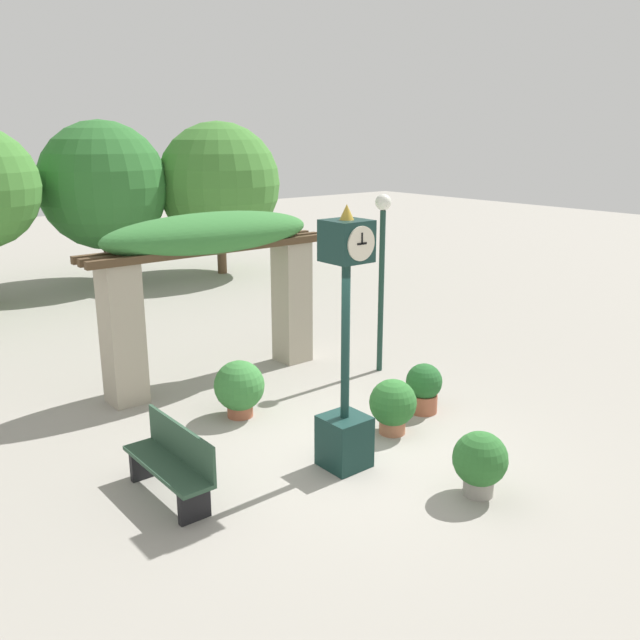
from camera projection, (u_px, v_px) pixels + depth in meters
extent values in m
plane|color=gray|center=(353.00, 451.00, 9.23)|extent=(60.00, 60.00, 0.00)
cube|color=#14332D|center=(344.00, 441.00, 8.74)|extent=(0.55, 0.55, 0.68)
cylinder|color=#14332D|center=(345.00, 343.00, 8.39)|extent=(0.11, 0.11, 1.97)
cylinder|color=gold|center=(346.00, 263.00, 8.12)|extent=(0.18, 0.18, 0.04)
cube|color=#14332D|center=(346.00, 241.00, 8.04)|extent=(0.50, 0.50, 0.50)
cylinder|color=beige|center=(361.00, 244.00, 7.85)|extent=(0.41, 0.02, 0.41)
cylinder|color=beige|center=(332.00, 238.00, 8.24)|extent=(0.41, 0.02, 0.41)
cube|color=black|center=(362.00, 244.00, 7.84)|extent=(0.14, 0.01, 0.02)
cube|color=black|center=(362.00, 238.00, 7.82)|extent=(0.02, 0.01, 0.13)
cone|color=gold|center=(347.00, 212.00, 7.95)|extent=(0.18, 0.18, 0.19)
cube|color=#A89E89|center=(122.00, 334.00, 10.61)|extent=(0.55, 0.55, 2.27)
cube|color=#A89E89|center=(292.00, 302.00, 12.63)|extent=(0.55, 0.55, 2.27)
cube|color=#4C3823|center=(220.00, 250.00, 11.09)|extent=(4.48, 0.12, 0.12)
cube|color=#4C3823|center=(211.00, 247.00, 11.30)|extent=(4.48, 0.12, 0.12)
cube|color=#4C3823|center=(203.00, 245.00, 11.50)|extent=(4.48, 0.12, 0.12)
ellipsoid|color=#387A38|center=(211.00, 233.00, 11.23)|extent=(3.82, 1.15, 0.70)
cylinder|color=#9E563D|center=(240.00, 410.00, 10.33)|extent=(0.39, 0.39, 0.21)
sphere|color=#387A38|center=(239.00, 386.00, 10.23)|extent=(0.77, 0.77, 0.77)
cylinder|color=#B26B4C|center=(392.00, 426.00, 9.76)|extent=(0.38, 0.38, 0.21)
sphere|color=#2D6B2D|center=(393.00, 403.00, 9.66)|extent=(0.68, 0.68, 0.68)
cylinder|color=#9E563D|center=(423.00, 403.00, 10.48)|extent=(0.44, 0.44, 0.29)
sphere|color=#235B28|center=(424.00, 381.00, 10.39)|extent=(0.56, 0.56, 0.56)
cylinder|color=gray|center=(478.00, 486.00, 8.10)|extent=(0.36, 0.36, 0.22)
sphere|color=#2D6B2D|center=(480.00, 459.00, 8.00)|extent=(0.66, 0.66, 0.66)
cube|color=#2D4C38|center=(167.00, 466.00, 7.94)|extent=(0.42, 1.57, 0.05)
cube|color=#2D4C38|center=(181.00, 442.00, 7.99)|extent=(0.04, 1.57, 0.45)
cube|color=black|center=(145.00, 463.00, 8.47)|extent=(0.38, 0.08, 0.39)
cube|color=black|center=(194.00, 505.00, 7.53)|extent=(0.38, 0.08, 0.39)
cylinder|color=#19382D|center=(381.00, 293.00, 11.97)|extent=(0.10, 0.10, 2.90)
sphere|color=white|center=(383.00, 202.00, 11.55)|extent=(0.28, 0.28, 0.28)
cylinder|color=brown|center=(109.00, 256.00, 19.52)|extent=(0.28, 0.28, 1.50)
sphere|color=#2D6B2D|center=(103.00, 185.00, 18.98)|extent=(3.58, 3.58, 3.58)
cylinder|color=brown|center=(222.00, 250.00, 20.67)|extent=(0.28, 0.28, 1.43)
sphere|color=#427F33|center=(219.00, 184.00, 20.14)|extent=(3.63, 3.63, 3.63)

